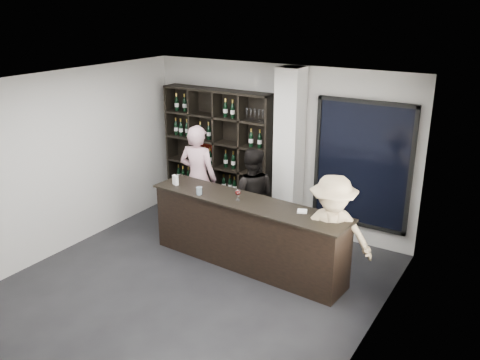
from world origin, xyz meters
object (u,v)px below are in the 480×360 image
Objects in this scene: wine_shelf at (218,154)px; tasting_counter at (247,233)px; customer at (331,236)px; taster_pink at (198,178)px; taster_black at (251,196)px.

tasting_counter is (1.50, -1.47, -0.66)m from wine_shelf.
wine_shelf is 3.26m from customer.
wine_shelf is 1.26× the size of taster_pink.
wine_shelf reaches higher than taster_pink.
customer is at bearing -27.84° from wine_shelf.
customer is (2.82, -0.80, -0.08)m from taster_pink.
wine_shelf reaches higher than customer.
customer reaches higher than taster_black.
wine_shelf is 0.76m from taster_pink.
taster_pink is at bearing 156.87° from tasting_counter.
taster_pink reaches higher than taster_black.
tasting_counter is 1.88× the size of customer.
wine_shelf reaches higher than tasting_counter.
wine_shelf is 1.39m from taster_black.
customer is (1.37, -0.05, 0.33)m from tasting_counter.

